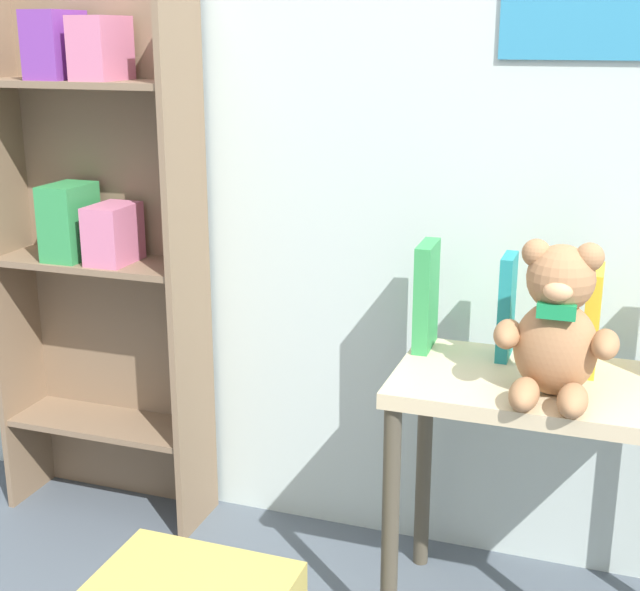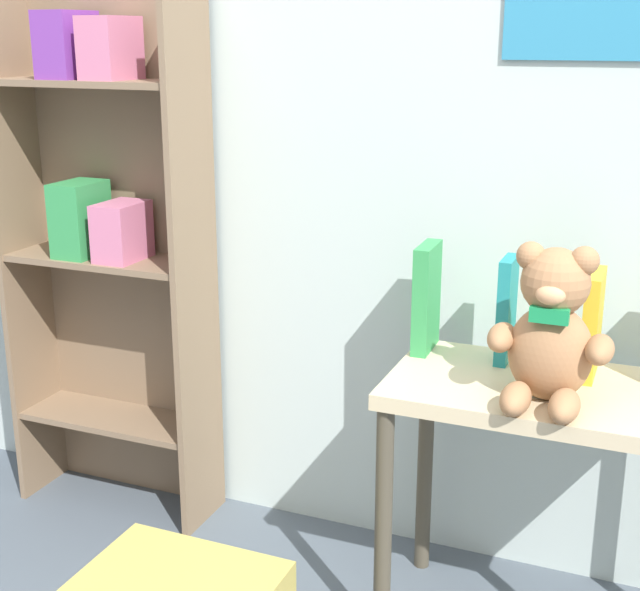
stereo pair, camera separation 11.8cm
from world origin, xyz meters
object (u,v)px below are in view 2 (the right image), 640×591
book_standing_green (426,298)px  display_table (533,430)px  bookshelf_side (111,228)px  book_standing_teal (507,310)px  book_standing_yellow (592,324)px  teddy_bear (551,332)px

book_standing_green → display_table: bearing=-25.2°
bookshelf_side → display_table: size_ratio=2.37×
book_standing_green → book_standing_teal: bearing=-3.8°
display_table → book_standing_yellow: book_standing_yellow is taller
display_table → book_standing_yellow: bearing=46.7°
teddy_bear → display_table: bearing=111.3°
bookshelf_side → book_standing_yellow: 1.34m
display_table → book_standing_green: size_ratio=2.46×
display_table → book_standing_green: book_standing_green is taller
bookshelf_side → book_standing_green: bearing=-3.6°
book_standing_teal → book_standing_yellow: book_standing_teal is taller
book_standing_teal → book_standing_yellow: size_ratio=1.05×
book_standing_yellow → book_standing_teal: bearing=174.8°
display_table → book_standing_green: 0.40m
teddy_bear → book_standing_green: teddy_bear is taller
display_table → book_standing_green: bearing=156.7°
bookshelf_side → book_standing_teal: 1.15m
book_standing_teal → book_standing_yellow: 0.20m
teddy_bear → book_standing_teal: 0.24m
book_standing_green → book_standing_teal: book_standing_green is taller
display_table → book_standing_teal: (-0.10, 0.12, 0.24)m
teddy_bear → book_standing_teal: (-0.13, 0.20, -0.03)m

